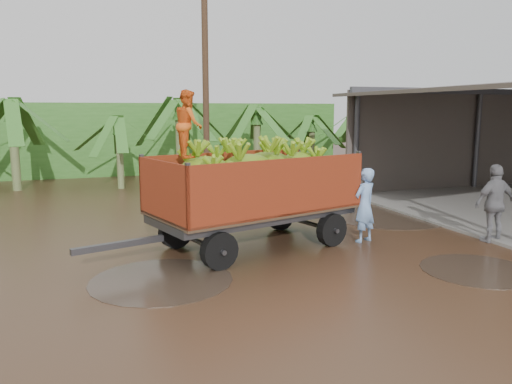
# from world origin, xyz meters

# --- Properties ---
(ground) EXTENTS (100.00, 100.00, 0.00)m
(ground) POSITION_xyz_m (0.00, 0.00, 0.00)
(ground) COLOR black
(ground) RESTS_ON ground
(hedge_north) EXTENTS (22.00, 3.00, 3.60)m
(hedge_north) POSITION_xyz_m (-2.00, 16.00, 1.80)
(hedge_north) COLOR #2D661E
(hedge_north) RESTS_ON ground
(banana_trailer) EXTENTS (6.74, 3.56, 3.70)m
(banana_trailer) POSITION_xyz_m (-0.69, 0.16, 1.45)
(banana_trailer) COLOR #AE3418
(banana_trailer) RESTS_ON ground
(man_blue) EXTENTS (0.79, 0.66, 1.86)m
(man_blue) POSITION_xyz_m (2.08, -0.27, 0.93)
(man_blue) COLOR #769FD8
(man_blue) RESTS_ON ground
(man_grey) EXTENTS (1.16, 0.51, 1.96)m
(man_grey) POSITION_xyz_m (5.12, -1.35, 0.98)
(man_grey) COLOR slate
(man_grey) RESTS_ON ground
(utility_pole) EXTENTS (1.20, 0.24, 8.60)m
(utility_pole) POSITION_xyz_m (0.03, 7.82, 4.36)
(utility_pole) COLOR #47301E
(utility_pole) RESTS_ON ground
(banana_plants) EXTENTS (24.32, 20.53, 3.84)m
(banana_plants) POSITION_xyz_m (-5.18, 6.72, 1.73)
(banana_plants) COLOR #2D661E
(banana_plants) RESTS_ON ground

